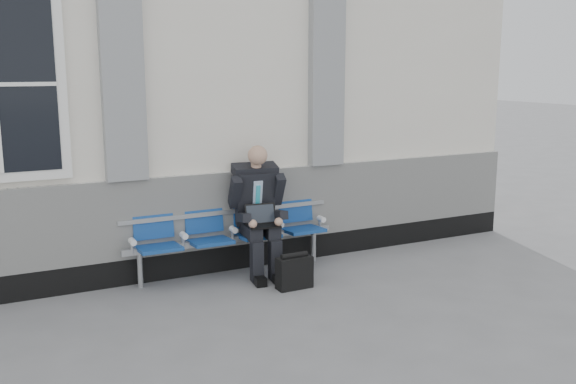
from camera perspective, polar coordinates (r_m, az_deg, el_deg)
bench at (r=7.59m, az=-5.08°, el=-3.21°), size 2.60×0.47×0.91m
businessman at (r=7.51m, az=-2.70°, el=-1.27°), size 0.67×0.90×1.53m
briefcase at (r=7.15m, az=0.57°, el=-7.11°), size 0.40×0.18×0.41m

